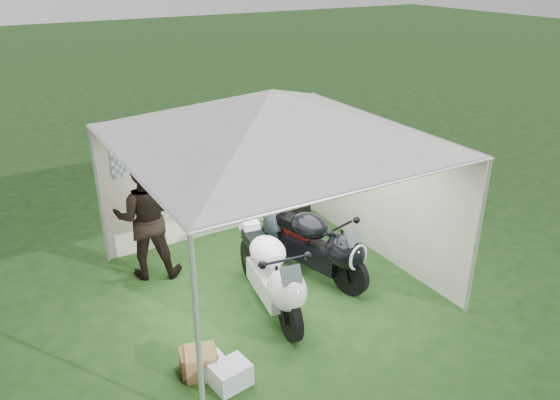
{
  "coord_description": "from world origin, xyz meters",
  "views": [
    {
      "loc": [
        -3.52,
        -6.21,
        4.59
      ],
      "look_at": [
        0.33,
        0.35,
        1.2
      ],
      "focal_mm": 35.0,
      "sensor_mm": 36.0,
      "label": 1
    }
  ],
  "objects_px": {
    "paddock_stand": "(273,246)",
    "crate_1": "(201,362)",
    "motorcycle_white": "(272,273)",
    "crate_2": "(212,366)",
    "person_blue_jacket": "(272,205)",
    "crate_0": "(231,375)",
    "canopy_tent": "(271,120)",
    "crate_3": "(199,361)",
    "motorcycle_black": "(318,244)",
    "person_dark_jacket": "(145,217)",
    "equipment_box": "(294,216)"
  },
  "relations": [
    {
      "from": "canopy_tent",
      "to": "crate_0",
      "type": "xyz_separation_m",
      "value": [
        -1.5,
        -1.67,
        -2.43
      ]
    },
    {
      "from": "crate_1",
      "to": "crate_3",
      "type": "xyz_separation_m",
      "value": [
        -0.01,
        0.06,
        -0.02
      ]
    },
    {
      "from": "canopy_tent",
      "to": "crate_3",
      "type": "bearing_deg",
      "value": -144.11
    },
    {
      "from": "canopy_tent",
      "to": "motorcycle_black",
      "type": "distance_m",
      "value": 2.11
    },
    {
      "from": "person_blue_jacket",
      "to": "equipment_box",
      "type": "xyz_separation_m",
      "value": [
        0.86,
        0.71,
        -0.7
      ]
    },
    {
      "from": "canopy_tent",
      "to": "crate_3",
      "type": "xyz_separation_m",
      "value": [
        -1.73,
        -1.25,
        -2.43
      ]
    },
    {
      "from": "motorcycle_white",
      "to": "crate_3",
      "type": "bearing_deg",
      "value": -146.75
    },
    {
      "from": "motorcycle_white",
      "to": "crate_2",
      "type": "relative_size",
      "value": 7.12
    },
    {
      "from": "motorcycle_white",
      "to": "equipment_box",
      "type": "distance_m",
      "value": 2.64
    },
    {
      "from": "motorcycle_white",
      "to": "crate_0",
      "type": "relative_size",
      "value": 5.12
    },
    {
      "from": "motorcycle_black",
      "to": "crate_1",
      "type": "distance_m",
      "value": 2.68
    },
    {
      "from": "person_blue_jacket",
      "to": "crate_0",
      "type": "relative_size",
      "value": 4.39
    },
    {
      "from": "person_blue_jacket",
      "to": "crate_0",
      "type": "distance_m",
      "value": 3.15
    },
    {
      "from": "crate_2",
      "to": "crate_3",
      "type": "bearing_deg",
      "value": 132.25
    },
    {
      "from": "crate_1",
      "to": "crate_2",
      "type": "bearing_deg",
      "value": -30.93
    },
    {
      "from": "crate_0",
      "to": "crate_1",
      "type": "distance_m",
      "value": 0.42
    },
    {
      "from": "crate_0",
      "to": "motorcycle_white",
      "type": "bearing_deg",
      "value": 42.13
    },
    {
      "from": "paddock_stand",
      "to": "crate_2",
      "type": "bearing_deg",
      "value": -134.16
    },
    {
      "from": "motorcycle_white",
      "to": "crate_2",
      "type": "height_order",
      "value": "motorcycle_white"
    },
    {
      "from": "canopy_tent",
      "to": "crate_0",
      "type": "bearing_deg",
      "value": -131.96
    },
    {
      "from": "paddock_stand",
      "to": "crate_1",
      "type": "relative_size",
      "value": 1.26
    },
    {
      "from": "motorcycle_black",
      "to": "crate_2",
      "type": "relative_size",
      "value": 6.86
    },
    {
      "from": "person_dark_jacket",
      "to": "person_blue_jacket",
      "type": "bearing_deg",
      "value": -171.04
    },
    {
      "from": "motorcycle_black",
      "to": "crate_2",
      "type": "height_order",
      "value": "motorcycle_black"
    },
    {
      "from": "equipment_box",
      "to": "person_dark_jacket",
      "type": "bearing_deg",
      "value": -175.61
    },
    {
      "from": "motorcycle_white",
      "to": "crate_0",
      "type": "xyz_separation_m",
      "value": [
        -1.15,
        -1.04,
        -0.46
      ]
    },
    {
      "from": "crate_1",
      "to": "crate_0",
      "type": "bearing_deg",
      "value": -57.96
    },
    {
      "from": "motorcycle_black",
      "to": "paddock_stand",
      "type": "bearing_deg",
      "value": 90.0
    },
    {
      "from": "motorcycle_white",
      "to": "equipment_box",
      "type": "height_order",
      "value": "motorcycle_white"
    },
    {
      "from": "motorcycle_white",
      "to": "paddock_stand",
      "type": "distance_m",
      "value": 1.63
    },
    {
      "from": "crate_1",
      "to": "crate_3",
      "type": "relative_size",
      "value": 0.83
    },
    {
      "from": "person_dark_jacket",
      "to": "equipment_box",
      "type": "distance_m",
      "value": 2.89
    },
    {
      "from": "motorcycle_black",
      "to": "crate_0",
      "type": "xyz_separation_m",
      "value": [
        -2.18,
        -1.45,
        -0.45
      ]
    },
    {
      "from": "motorcycle_white",
      "to": "motorcycle_black",
      "type": "relative_size",
      "value": 1.04
    },
    {
      "from": "motorcycle_black",
      "to": "equipment_box",
      "type": "relative_size",
      "value": 4.39
    },
    {
      "from": "person_blue_jacket",
      "to": "crate_1",
      "type": "distance_m",
      "value": 3.04
    },
    {
      "from": "crate_1",
      "to": "crate_3",
      "type": "bearing_deg",
      "value": 95.36
    },
    {
      "from": "canopy_tent",
      "to": "person_blue_jacket",
      "type": "height_order",
      "value": "canopy_tent"
    },
    {
      "from": "motorcycle_white",
      "to": "paddock_stand",
      "type": "height_order",
      "value": "motorcycle_white"
    },
    {
      "from": "crate_0",
      "to": "crate_3",
      "type": "relative_size",
      "value": 0.99
    },
    {
      "from": "motorcycle_black",
      "to": "crate_2",
      "type": "distance_m",
      "value": 2.62
    },
    {
      "from": "paddock_stand",
      "to": "crate_2",
      "type": "distance_m",
      "value": 2.94
    },
    {
      "from": "motorcycle_white",
      "to": "crate_2",
      "type": "distance_m",
      "value": 1.55
    },
    {
      "from": "motorcycle_black",
      "to": "crate_0",
      "type": "distance_m",
      "value": 2.66
    },
    {
      "from": "canopy_tent",
      "to": "motorcycle_black",
      "type": "height_order",
      "value": "canopy_tent"
    },
    {
      "from": "person_dark_jacket",
      "to": "person_blue_jacket",
      "type": "relative_size",
      "value": 1.05
    },
    {
      "from": "crate_2",
      "to": "motorcycle_white",
      "type": "bearing_deg",
      "value": 30.78
    },
    {
      "from": "motorcycle_white",
      "to": "person_blue_jacket",
      "type": "relative_size",
      "value": 1.17
    },
    {
      "from": "person_blue_jacket",
      "to": "crate_0",
      "type": "xyz_separation_m",
      "value": [
        -1.91,
        -2.38,
        -0.8
      ]
    },
    {
      "from": "person_dark_jacket",
      "to": "paddock_stand",
      "type": "bearing_deg",
      "value": -170.26
    }
  ]
}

